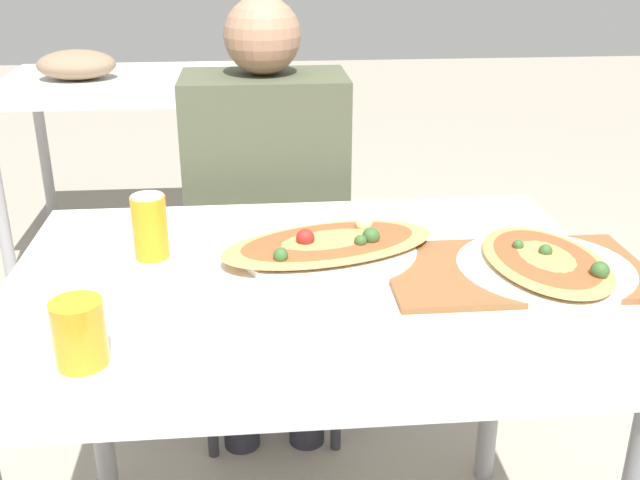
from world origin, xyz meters
TOP-DOWN VIEW (x-y plane):
  - dining_table at (0.00, 0.00)m, footprint 1.09×0.79m
  - chair_far_seated at (-0.06, 0.72)m, footprint 0.40×0.40m
  - person_seated at (-0.06, 0.61)m, footprint 0.41×0.27m
  - pizza_main at (0.05, 0.09)m, footprint 0.46×0.34m
  - soda_can at (-0.29, 0.12)m, footprint 0.07×0.07m
  - drink_glass at (-0.35, -0.26)m, footprint 0.08×0.08m
  - serving_tray at (0.38, -0.02)m, footprint 0.48×0.28m
  - pizza_second at (0.43, -0.02)m, footprint 0.32×0.34m
  - background_table at (-0.63, 1.97)m, footprint 1.10×0.80m

SIDE VIEW (x-z plane):
  - chair_far_seated at x=-0.06m, z-range 0.05..0.93m
  - dining_table at x=0.00m, z-range 0.30..1.07m
  - person_seated at x=-0.06m, z-range 0.10..1.31m
  - background_table at x=-0.63m, z-range 0.26..1.16m
  - serving_tray at x=0.38m, z-range 0.77..0.78m
  - pizza_second at x=0.43m, z-range 0.76..0.82m
  - pizza_main at x=0.05m, z-range 0.76..0.82m
  - drink_glass at x=-0.35m, z-range 0.77..0.87m
  - soda_can at x=-0.29m, z-range 0.77..0.89m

